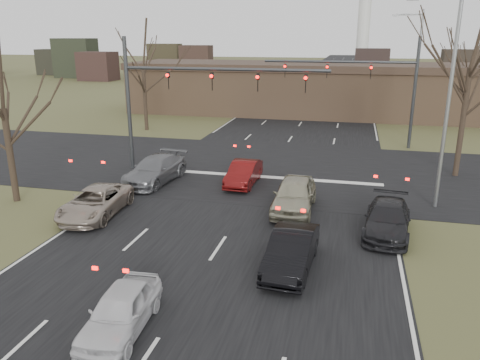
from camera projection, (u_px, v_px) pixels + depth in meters
The scene contains 18 objects.
ground at pixel (193, 286), 15.57m from camera, with size 360.00×360.00×0.00m, color #4A4A27.
road_main at pixel (322, 91), 71.31m from camera, with size 14.00×300.00×0.02m, color black.
road_cross at pixel (271, 168), 29.50m from camera, with size 200.00×14.00×0.02m, color black.
building at pixel (328, 89), 49.64m from camera, with size 42.40×10.40×5.30m.
mast_arm_near at pixel (179, 88), 27.33m from camera, with size 12.12×0.24×8.00m.
mast_arm_far at pixel (375, 79), 34.07m from camera, with size 11.12×0.24×8.00m.
streetlight_right_near at pixel (446, 91), 21.24m from camera, with size 2.34×0.25×10.00m.
streetlight_right_far at pixel (415, 68), 36.92m from camera, with size 2.34×0.25×10.00m.
tree_right_near at pixel (477, 19), 25.35m from camera, with size 6.90×6.90×11.50m.
tree_left_far at pixel (142, 44), 39.56m from camera, with size 5.70×5.70×9.50m.
tree_right_far at pixel (472, 48), 42.67m from camera, with size 5.40×5.40×9.00m.
car_silver_suv at pixel (95, 202), 21.58m from camera, with size 2.15×4.66×1.29m, color #A19282.
car_white_sedan at pixel (121, 311), 13.09m from camera, with size 1.46×3.64×1.24m, color silver.
car_black_hatch at pixel (291, 251), 16.58m from camera, with size 1.46×4.19×1.38m, color black.
car_charcoal_sedan at pixel (387, 219), 19.57m from camera, with size 1.81×4.45×1.29m, color black.
car_grey_ahead at pixel (155, 170), 26.54m from camera, with size 2.04×5.03×1.46m, color slate.
car_red_ahead at pixel (244, 173), 26.14m from camera, with size 1.38×3.96×1.30m, color #550C0C.
car_silver_ahead at pixel (294, 195), 22.15m from camera, with size 1.86×4.64×1.58m, color #9F9B81.
Camera 1 is at (4.78, -13.08, 7.97)m, focal length 35.00 mm.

